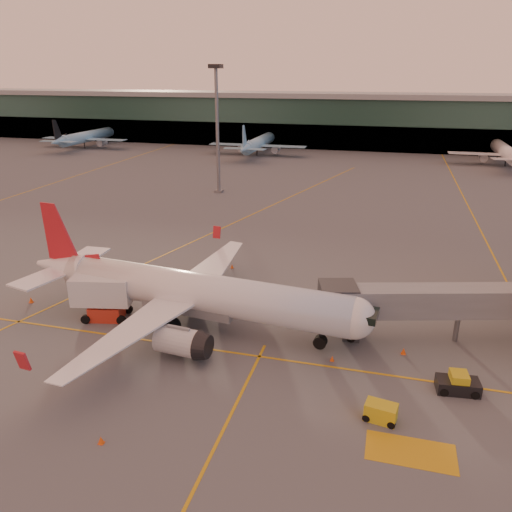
% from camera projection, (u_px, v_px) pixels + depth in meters
% --- Properties ---
extents(ground, '(600.00, 600.00, 0.00)m').
position_uv_depth(ground, '(187.00, 379.00, 41.87)').
color(ground, '#4C4F54').
rests_on(ground, ground).
extents(taxi_markings, '(100.12, 173.00, 0.01)m').
position_uv_depth(taxi_markings, '(248.00, 225.00, 83.93)').
color(taxi_markings, '#CA9413').
rests_on(taxi_markings, ground).
extents(terminal, '(400.00, 20.00, 17.60)m').
position_uv_depth(terminal, '(349.00, 121.00, 167.16)').
color(terminal, '#19382D').
rests_on(terminal, ground).
extents(mast_west_near, '(2.40, 2.40, 25.60)m').
position_uv_depth(mast_west_near, '(217.00, 121.00, 101.33)').
color(mast_west_near, slate).
rests_on(mast_west_near, ground).
extents(distant_aircraft_row, '(350.00, 34.00, 13.00)m').
position_uv_depth(distant_aircraft_row, '(377.00, 160.00, 146.02)').
color(distant_aircraft_row, '#80B6D6').
rests_on(distant_aircraft_row, ground).
extents(main_airplane, '(37.44, 33.82, 11.30)m').
position_uv_depth(main_airplane, '(189.00, 292.00, 49.47)').
color(main_airplane, white).
rests_on(main_airplane, ground).
extents(jet_bridge, '(27.03, 10.28, 5.68)m').
position_uv_depth(jet_bridge, '(475.00, 303.00, 46.64)').
color(jet_bridge, slate).
rests_on(jet_bridge, ground).
extents(catering_truck, '(6.39, 3.78, 4.64)m').
position_uv_depth(catering_truck, '(103.00, 295.00, 51.28)').
color(catering_truck, red).
rests_on(catering_truck, ground).
extents(gpu_cart, '(2.55, 1.79, 1.37)m').
position_uv_depth(gpu_cart, '(381.00, 412.00, 36.72)').
color(gpu_cart, gold).
rests_on(gpu_cart, ground).
extents(pushback_tug, '(3.48, 2.12, 1.71)m').
position_uv_depth(pushback_tug, '(458.00, 384.00, 40.00)').
color(pushback_tug, black).
rests_on(pushback_tug, ground).
extents(cone_nose, '(0.47, 0.47, 0.60)m').
position_uv_depth(cone_nose, '(404.00, 351.00, 45.50)').
color(cone_nose, '#F4500C').
rests_on(cone_nose, ground).
extents(cone_tail, '(0.50, 0.50, 0.64)m').
position_uv_depth(cone_tail, '(31.00, 300.00, 55.63)').
color(cone_tail, '#F4500C').
rests_on(cone_tail, ground).
extents(cone_wing_right, '(0.45, 0.45, 0.57)m').
position_uv_depth(cone_wing_right, '(101.00, 440.00, 34.54)').
color(cone_wing_right, '#F4500C').
rests_on(cone_wing_right, ground).
extents(cone_wing_left, '(0.42, 0.42, 0.53)m').
position_uv_depth(cone_wing_left, '(232.00, 266.00, 65.38)').
color(cone_wing_left, '#F4500C').
rests_on(cone_wing_left, ground).
extents(cone_fwd, '(0.38, 0.38, 0.49)m').
position_uv_depth(cone_fwd, '(332.00, 358.00, 44.43)').
color(cone_fwd, '#F4500C').
rests_on(cone_fwd, ground).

